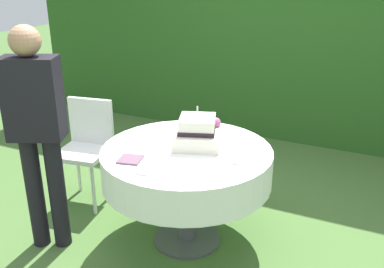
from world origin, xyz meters
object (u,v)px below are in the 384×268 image
object	(u,v)px
cake_table	(187,166)
garden_chair	(87,141)
wedding_cake	(198,133)
standing_person	(37,127)
napkin_stack	(130,159)
serving_plate_left	(235,161)
serving_plate_far	(227,134)
serving_plate_near	(145,170)

from	to	relation	value
cake_table	garden_chair	distance (m)	1.07
wedding_cake	standing_person	xyz separation A→B (m)	(-0.92, -0.57, 0.09)
napkin_stack	serving_plate_left	bearing A→B (deg)	24.01
wedding_cake	standing_person	distance (m)	1.09
wedding_cake	garden_chair	size ratio (longest dim) A/B	0.46
cake_table	napkin_stack	distance (m)	0.43
serving_plate_far	standing_person	xyz separation A→B (m)	(-1.04, -0.84, 0.18)
garden_chair	serving_plate_near	bearing A→B (deg)	-32.95
serving_plate_near	napkin_stack	bearing A→B (deg)	150.17
cake_table	serving_plate_left	distance (m)	0.40
wedding_cake	serving_plate_far	xyz separation A→B (m)	(0.12, 0.27, -0.09)
serving_plate_left	garden_chair	distance (m)	1.46
garden_chair	napkin_stack	bearing A→B (deg)	-33.60
napkin_stack	serving_plate_far	bearing A→B (deg)	59.13
cake_table	serving_plate_near	distance (m)	0.45
wedding_cake	serving_plate_near	size ratio (longest dim) A/B	3.35
serving_plate_far	napkin_stack	xyz separation A→B (m)	(-0.41, -0.69, 0.00)
cake_table	serving_plate_near	bearing A→B (deg)	-100.92
wedding_cake	garden_chair	distance (m)	1.13
napkin_stack	serving_plate_near	bearing A→B (deg)	-29.83
cake_table	standing_person	world-z (taller)	standing_person
wedding_cake	serving_plate_left	size ratio (longest dim) A/B	3.76
garden_chair	standing_person	distance (m)	0.80
serving_plate_near	standing_person	xyz separation A→B (m)	(-0.80, -0.05, 0.18)
wedding_cake	serving_plate_left	bearing A→B (deg)	-23.12
serving_plate_far	serving_plate_left	bearing A→B (deg)	-62.71
napkin_stack	cake_table	bearing A→B (deg)	51.95
serving_plate_left	serving_plate_near	bearing A→B (deg)	-140.23
wedding_cake	garden_chair	world-z (taller)	wedding_cake
cake_table	serving_plate_left	world-z (taller)	serving_plate_left
standing_person	serving_plate_far	bearing A→B (deg)	38.85
cake_table	wedding_cake	distance (m)	0.25
serving_plate_far	cake_table	bearing A→B (deg)	-113.47
cake_table	napkin_stack	world-z (taller)	napkin_stack
cake_table	standing_person	distance (m)	1.05
cake_table	standing_person	bearing A→B (deg)	-151.81
wedding_cake	serving_plate_left	distance (m)	0.37
serving_plate_near	napkin_stack	xyz separation A→B (m)	(-0.17, 0.10, 0.00)
serving_plate_far	serving_plate_left	world-z (taller)	same
serving_plate_near	garden_chair	bearing A→B (deg)	147.05
cake_table	serving_plate_near	world-z (taller)	serving_plate_near
cake_table	serving_plate_left	xyz separation A→B (m)	(0.37, -0.05, 0.13)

